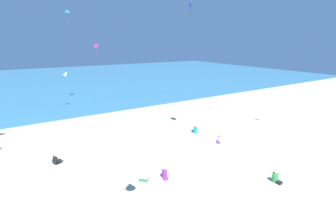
{
  "coord_description": "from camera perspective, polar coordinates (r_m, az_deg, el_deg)",
  "views": [
    {
      "loc": [
        -8.05,
        -5.16,
        8.19
      ],
      "look_at": [
        0.0,
        7.76,
        4.47
      ],
      "focal_mm": 25.84,
      "sensor_mm": 36.0,
      "label": 1
    }
  ],
  "objects": [
    {
      "name": "person_2",
      "position": [
        16.51,
        24.08,
        -16.2
      ],
      "size": [
        0.37,
        0.61,
        0.76
      ],
      "rotation": [
        0.0,
        0.0,
        4.73
      ],
      "color": "green",
      "rests_on": "ground_plane"
    },
    {
      "name": "kite_magenta",
      "position": [
        32.17,
        -16.57,
        12.27
      ],
      "size": [
        0.68,
        0.28,
        1.5
      ],
      "rotation": [
        0.0,
        0.0,
        0.22
      ],
      "color": "#DB3DA8"
    },
    {
      "name": "ocean_water",
      "position": [
        58.3,
        -23.72,
        4.51
      ],
      "size": [
        120.0,
        60.0,
        0.05
      ],
      "primitive_type": "cube",
      "color": "teal",
      "rests_on": "ground_plane"
    },
    {
      "name": "person_3",
      "position": [
        20.91,
        12.02,
        -8.92
      ],
      "size": [
        0.6,
        0.47,
        0.67
      ],
      "rotation": [
        0.0,
        0.0,
        3.56
      ],
      "color": "white",
      "rests_on": "ground_plane"
    },
    {
      "name": "cooler_box",
      "position": [
        15.44,
        -5.64,
        -17.82
      ],
      "size": [
        0.55,
        0.56,
        0.26
      ],
      "rotation": [
        0.0,
        0.0,
        2.3
      ],
      "color": "#339956",
      "rests_on": "ground_plane"
    },
    {
      "name": "person_0",
      "position": [
        15.61,
        -0.79,
        -16.79
      ],
      "size": [
        0.43,
        0.62,
        0.71
      ],
      "rotation": [
        0.0,
        0.0,
        4.46
      ],
      "color": "purple",
      "rests_on": "ground_plane"
    },
    {
      "name": "beach_chair_far_right",
      "position": [
        18.83,
        -24.76,
        -12.57
      ],
      "size": [
        0.73,
        0.7,
        0.55
      ],
      "rotation": [
        0.0,
        0.0,
        0.39
      ],
      "color": "black",
      "rests_on": "ground_plane"
    },
    {
      "name": "kite_blue",
      "position": [
        34.01,
        5.37,
        21.57
      ],
      "size": [
        0.4,
        0.91,
        2.0
      ],
      "rotation": [
        0.0,
        0.0,
        1.25
      ],
      "color": "blue"
    },
    {
      "name": "person_1",
      "position": [
        22.67,
        6.44,
        -6.77
      ],
      "size": [
        0.4,
        0.64,
        0.77
      ],
      "rotation": [
        0.0,
        0.0,
        1.67
      ],
      "color": "#19ADB2",
      "rests_on": "ground_plane"
    },
    {
      "name": "kite_teal",
      "position": [
        33.9,
        -22.68,
        18.93
      ],
      "size": [
        0.93,
        0.98,
        1.69
      ],
      "rotation": [
        0.0,
        0.0,
        0.93
      ],
      "color": "#1EADAD"
    },
    {
      "name": "ground_plane",
      "position": [
        19.01,
        -3.64,
        -11.82
      ],
      "size": [
        120.0,
        120.0,
        0.0
      ],
      "primitive_type": "plane",
      "color": "beige"
    },
    {
      "name": "kite_white",
      "position": [
        32.15,
        -22.95,
        6.0
      ],
      "size": [
        0.82,
        0.77,
        1.17
      ],
      "rotation": [
        0.0,
        0.0,
        0.95
      ],
      "color": "white"
    }
  ]
}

